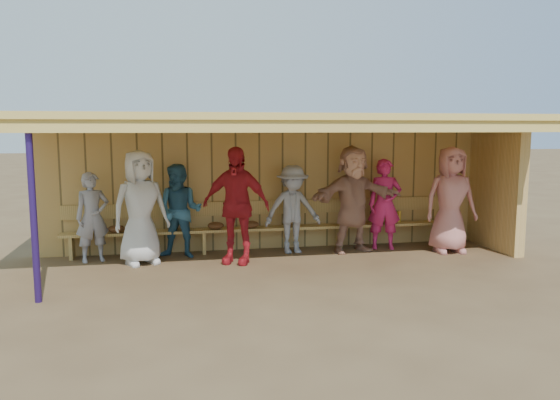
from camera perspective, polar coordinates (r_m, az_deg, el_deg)
The scene contains 12 objects.
ground at distance 9.33m, azimuth 0.41°, elevation -6.68°, with size 90.00×90.00×0.00m, color brown.
player_a at distance 9.89m, azimuth -19.01°, elevation -1.71°, with size 0.56×0.37×1.55m, color gray.
player_b at distance 9.45m, azimuth -14.39°, elevation -0.76°, with size 0.94×0.61×1.93m, color silver.
player_c at distance 9.79m, azimuth -10.41°, elevation -1.16°, with size 0.81×0.63×1.67m, color #2E607E.
player_d at distance 9.25m, azimuth -4.65°, elevation -0.56°, with size 1.16×0.48×1.99m, color #B41C24.
player_e at distance 10.01m, azimuth 1.33°, elevation -0.98°, with size 1.05×0.60×1.62m, color gray.
player_f at distance 10.15m, azimuth 7.62°, elevation 0.10°, with size 1.84×0.58×1.98m, color tan.
player_g at distance 10.53m, azimuth 10.88°, elevation -0.43°, with size 0.63×0.41×1.71m, color #CA205B.
player_h at distance 10.51m, azimuth 17.39°, elevation 0.02°, with size 0.96×0.62×1.96m, color #C1736C.
dugout_structure at distance 9.81m, azimuth 1.86°, elevation 4.04°, with size 8.80×3.20×2.50m.
bench at distance 10.29m, azimuth -0.80°, elevation -2.34°, with size 7.60×0.34×0.93m.
dugout_equipment at distance 10.09m, azimuth -3.74°, elevation -2.77°, with size 6.67×0.62×0.80m.
Camera 1 is at (-1.77, -8.87, 2.29)m, focal length 35.00 mm.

